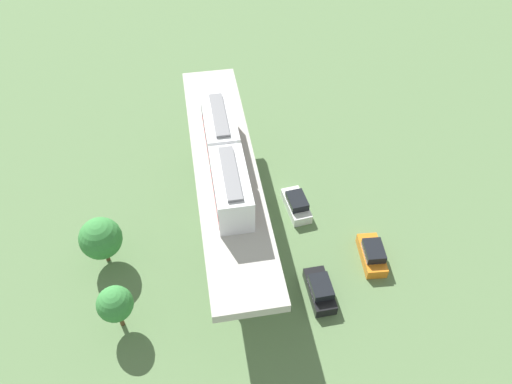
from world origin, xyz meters
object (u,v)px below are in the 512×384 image
object	(u,v)px
tree_near_viaduct	(101,238)
tree_mid_lot	(115,304)
parked_car_orange	(372,254)
train	(225,157)
parked_car_black	(320,290)
parked_car_white	(296,204)

from	to	relation	value
tree_near_viaduct	tree_mid_lot	bearing A→B (deg)	101.49
parked_car_orange	tree_near_viaduct	distance (m)	23.34
train	tree_near_viaduct	xyz separation A→B (m)	(11.04, 1.76, -5.98)
parked_car_orange	tree_near_viaduct	xyz separation A→B (m)	(22.90, -3.81, 2.32)
parked_car_black	parked_car_orange	bearing A→B (deg)	-154.28
parked_car_orange	parked_car_black	xyz separation A→B (m)	(5.42, 2.76, 0.00)
parked_car_white	parked_car_black	size ratio (longest dim) A/B	1.03
train	parked_car_black	xyz separation A→B (m)	(-6.45, 8.33, -8.30)
train	tree_near_viaduct	world-z (taller)	train
parked_car_white	tree_mid_lot	size ratio (longest dim) A/B	0.98
parked_car_white	tree_mid_lot	xyz separation A→B (m)	(16.33, 9.55, 2.30)
train	tree_mid_lot	world-z (taller)	train
tree_near_viaduct	parked_car_orange	bearing A→B (deg)	170.56
train	tree_near_viaduct	bearing A→B (deg)	9.06
parked_car_white	tree_mid_lot	distance (m)	19.06
parked_car_orange	parked_car_black	world-z (taller)	same
tree_near_viaduct	tree_mid_lot	xyz separation A→B (m)	(-1.33, 6.56, -0.02)
train	parked_car_white	bearing A→B (deg)	-169.49
train	parked_car_black	world-z (taller)	train
parked_car_white	parked_car_orange	bearing A→B (deg)	121.71
tree_mid_lot	parked_car_orange	bearing A→B (deg)	-172.73
parked_car_black	parked_car_white	bearing A→B (deg)	-92.31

